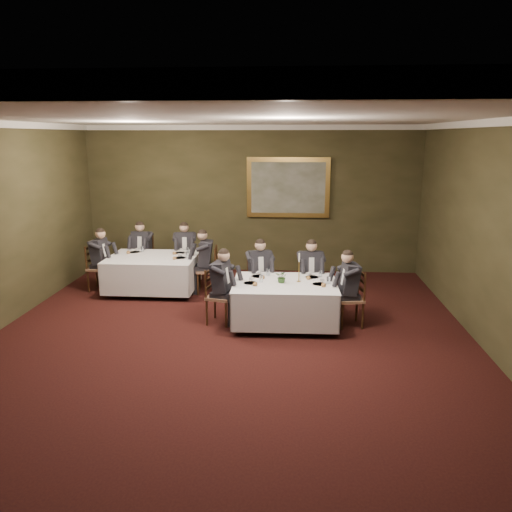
# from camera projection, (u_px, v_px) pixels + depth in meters

# --- Properties ---
(ground) EXTENTS (10.00, 10.00, 0.00)m
(ground) POSITION_uv_depth(u_px,v_px,m) (225.00, 355.00, 7.58)
(ground) COLOR black
(ground) RESTS_ON ground
(ceiling) EXTENTS (8.00, 10.00, 0.10)m
(ceiling) POSITION_uv_depth(u_px,v_px,m) (221.00, 117.00, 6.75)
(ceiling) COLOR silver
(ceiling) RESTS_ON back_wall
(back_wall) EXTENTS (8.00, 0.10, 3.50)m
(back_wall) POSITION_uv_depth(u_px,v_px,m) (252.00, 200.00, 12.01)
(back_wall) COLOR #302E18
(back_wall) RESTS_ON ground
(front_wall) EXTENTS (8.00, 0.10, 3.50)m
(front_wall) POSITION_uv_depth(u_px,v_px,m) (76.00, 467.00, 2.32)
(front_wall) COLOR #302E18
(front_wall) RESTS_ON ground
(right_wall) EXTENTS (0.10, 10.00, 3.50)m
(right_wall) POSITION_uv_depth(u_px,v_px,m) (510.00, 247.00, 6.88)
(right_wall) COLOR #302E18
(right_wall) RESTS_ON ground
(crown_molding) EXTENTS (8.00, 10.00, 0.12)m
(crown_molding) POSITION_uv_depth(u_px,v_px,m) (221.00, 121.00, 6.77)
(crown_molding) COLOR white
(crown_molding) RESTS_ON back_wall
(table_main) EXTENTS (1.84, 1.42, 0.67)m
(table_main) POSITION_uv_depth(u_px,v_px,m) (285.00, 300.00, 8.74)
(table_main) COLOR black
(table_main) RESTS_ON ground
(table_second) EXTENTS (1.86, 1.42, 0.67)m
(table_second) POSITION_uv_depth(u_px,v_px,m) (153.00, 271.00, 10.61)
(table_second) COLOR black
(table_second) RESTS_ON ground
(chair_main_backleft) EXTENTS (0.54, 0.52, 1.00)m
(chair_main_backleft) POSITION_uv_depth(u_px,v_px,m) (259.00, 292.00, 9.72)
(chair_main_backleft) COLOR #92674A
(chair_main_backleft) RESTS_ON ground
(diner_main_backleft) EXTENTS (0.52, 0.57, 1.35)m
(diner_main_backleft) POSITION_uv_depth(u_px,v_px,m) (259.00, 281.00, 9.65)
(diner_main_backleft) COLOR black
(diner_main_backleft) RESTS_ON chair_main_backleft
(chair_main_backright) EXTENTS (0.48, 0.47, 1.00)m
(chair_main_backright) POSITION_uv_depth(u_px,v_px,m) (310.00, 293.00, 9.66)
(chair_main_backright) COLOR #92674A
(chair_main_backright) RESTS_ON ground
(diner_main_backright) EXTENTS (0.45, 0.52, 1.35)m
(diner_main_backright) POSITION_uv_depth(u_px,v_px,m) (310.00, 282.00, 9.60)
(diner_main_backright) COLOR black
(diner_main_backright) RESTS_ON chair_main_backright
(chair_main_endleft) EXTENTS (0.51, 0.52, 1.00)m
(chair_main_endleft) POSITION_uv_depth(u_px,v_px,m) (220.00, 307.00, 8.85)
(chair_main_endleft) COLOR #92674A
(chair_main_endleft) RESTS_ON ground
(diner_main_endleft) EXTENTS (0.56, 0.50, 1.35)m
(diner_main_endleft) POSITION_uv_depth(u_px,v_px,m) (220.00, 295.00, 8.79)
(diner_main_endleft) COLOR black
(diner_main_endleft) RESTS_ON chair_main_endleft
(chair_main_endright) EXTENTS (0.48, 0.50, 1.00)m
(chair_main_endright) POSITION_uv_depth(u_px,v_px,m) (350.00, 310.00, 8.73)
(chair_main_endright) COLOR #92674A
(chair_main_endright) RESTS_ON ground
(diner_main_endright) EXTENTS (0.54, 0.47, 1.35)m
(diner_main_endright) POSITION_uv_depth(u_px,v_px,m) (350.00, 297.00, 8.67)
(diner_main_endright) COLOR black
(diner_main_endright) RESTS_ON chair_main_endright
(chair_sec_backleft) EXTENTS (0.48, 0.46, 1.00)m
(chair_sec_backleft) POSITION_uv_depth(u_px,v_px,m) (144.00, 267.00, 11.61)
(chair_sec_backleft) COLOR #92674A
(chair_sec_backleft) RESTS_ON ground
(diner_sec_backleft) EXTENTS (0.45, 0.52, 1.35)m
(diner_sec_backleft) POSITION_uv_depth(u_px,v_px,m) (143.00, 257.00, 11.55)
(diner_sec_backleft) COLOR black
(diner_sec_backleft) RESTS_ON chair_sec_backleft
(chair_sec_backright) EXTENTS (0.50, 0.48, 1.00)m
(chair_sec_backright) POSITION_uv_depth(u_px,v_px,m) (186.00, 267.00, 11.54)
(chair_sec_backright) COLOR #92674A
(chair_sec_backright) RESTS_ON ground
(diner_sec_backright) EXTENTS (0.47, 0.53, 1.35)m
(diner_sec_backright) POSITION_uv_depth(u_px,v_px,m) (185.00, 258.00, 11.48)
(diner_sec_backright) COLOR black
(diner_sec_backright) RESTS_ON chair_sec_backright
(chair_sec_endright) EXTENTS (0.45, 0.47, 1.00)m
(chair_sec_endright) POSITION_uv_depth(u_px,v_px,m) (208.00, 280.00, 10.56)
(chair_sec_endright) COLOR #92674A
(chair_sec_endright) RESTS_ON ground
(diner_sec_endright) EXTENTS (0.51, 0.44, 1.35)m
(diner_sec_endright) POSITION_uv_depth(u_px,v_px,m) (207.00, 269.00, 10.51)
(diner_sec_endright) COLOR black
(diner_sec_endright) RESTS_ON chair_sec_endright
(chair_sec_endleft) EXTENTS (0.46, 0.48, 1.00)m
(chair_sec_endleft) POSITION_uv_depth(u_px,v_px,m) (100.00, 277.00, 10.73)
(chair_sec_endleft) COLOR #92674A
(chair_sec_endleft) RESTS_ON ground
(diner_sec_endleft) EXTENTS (0.52, 0.45, 1.35)m
(diner_sec_endleft) POSITION_uv_depth(u_px,v_px,m) (99.00, 267.00, 10.68)
(diner_sec_endleft) COLOR black
(diner_sec_endleft) RESTS_ON chair_sec_endleft
(centerpiece) EXTENTS (0.26, 0.25, 0.23)m
(centerpiece) POSITION_uv_depth(u_px,v_px,m) (282.00, 276.00, 8.64)
(centerpiece) COLOR #2D5926
(centerpiece) RESTS_ON table_main
(candlestick) EXTENTS (0.08, 0.08, 0.52)m
(candlestick) POSITION_uv_depth(u_px,v_px,m) (299.00, 271.00, 8.69)
(candlestick) COLOR #B48C37
(candlestick) RESTS_ON table_main
(place_setting_table_main) EXTENTS (0.33, 0.31, 0.14)m
(place_setting_table_main) POSITION_uv_depth(u_px,v_px,m) (261.00, 274.00, 9.08)
(place_setting_table_main) COLOR white
(place_setting_table_main) RESTS_ON table_main
(place_setting_table_second) EXTENTS (0.33, 0.31, 0.14)m
(place_setting_table_second) POSITION_uv_depth(u_px,v_px,m) (137.00, 250.00, 10.97)
(place_setting_table_second) COLOR white
(place_setting_table_second) RESTS_ON table_second
(painting) EXTENTS (1.96, 0.09, 1.42)m
(painting) POSITION_uv_depth(u_px,v_px,m) (288.00, 188.00, 11.82)
(painting) COLOR gold
(painting) RESTS_ON back_wall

